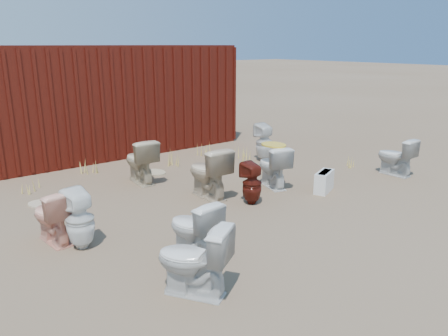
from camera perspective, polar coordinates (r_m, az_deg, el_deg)
ground at (r=6.58m, az=3.24°, el=-5.74°), size 100.00×100.00×0.00m
shipping_container at (r=10.66m, az=-15.64°, el=8.71°), size 6.00×2.40×2.40m
toilet_front_a at (r=4.39m, az=-4.02°, el=-11.91°), size 0.76×0.85×0.76m
toilet_front_pink at (r=5.89m, az=-21.52°, el=-5.85°), size 0.46×0.73×0.70m
toilet_front_c at (r=5.14m, az=-4.00°, el=-7.89°), size 0.48×0.74×0.71m
toilet_front_maroon at (r=6.80m, az=3.67°, el=-2.03°), size 0.31×0.32×0.67m
toilet_front_e at (r=8.93m, az=21.52°, el=1.40°), size 0.42×0.72×0.72m
toilet_back_a at (r=5.60m, az=-18.30°, el=-6.38°), size 0.38×0.39×0.75m
toilet_back_beige_left at (r=7.97m, az=-10.90°, el=0.92°), size 0.50×0.82×0.81m
toilet_back_beige_right at (r=7.07m, az=-2.09°, el=-0.56°), size 0.49×0.84×0.85m
toilet_back_yellowlid at (r=7.64m, az=6.41°, el=0.22°), size 0.61×0.82×0.75m
toilet_back_e at (r=9.35m, az=5.28°, el=3.34°), size 0.41×0.41×0.81m
yellow_lid at (r=7.55m, az=6.50°, el=3.04°), size 0.38×0.47×0.02m
loose_tank at (r=7.60m, az=12.94°, el=-1.75°), size 0.54×0.38×0.35m
loose_lid_near at (r=8.62m, az=-9.04°, el=-0.56°), size 0.44×0.54×0.02m
loose_lid_far at (r=7.43m, az=-22.61°, el=-4.33°), size 0.57×0.59×0.02m
weed_clump_a at (r=8.14m, az=-23.78°, el=-1.89°), size 0.36×0.36×0.26m
weed_clump_b at (r=9.03m, az=-6.54°, el=1.24°), size 0.32×0.32×0.31m
weed_clump_c at (r=9.50m, az=2.56°, el=2.02°), size 0.36×0.36×0.30m
weed_clump_d at (r=8.89m, az=-17.26°, el=0.14°), size 0.30×0.30×0.25m
weed_clump_e at (r=9.90m, az=-2.44°, el=2.53°), size 0.34×0.34×0.28m
weed_clump_f at (r=9.25m, az=15.76°, el=0.80°), size 0.28×0.28×0.22m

